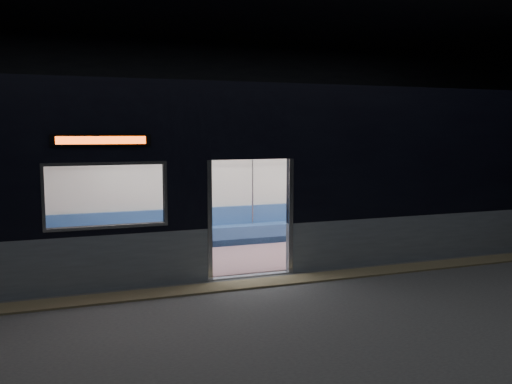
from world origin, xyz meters
TOP-DOWN VIEW (x-y plane):
  - station_floor at (0.00, 0.00)m, footprint 24.00×14.00m
  - station_envelope at (0.00, 0.00)m, footprint 24.00×14.00m
  - tactile_strip at (0.00, 0.55)m, footprint 22.80×0.50m
  - metro_car at (-0.00, 2.54)m, footprint 18.00×3.04m
  - passenger at (4.09, 3.55)m, footprint 0.37×0.64m
  - handbag at (4.10, 3.34)m, footprint 0.28×0.24m
  - transit_map at (5.00, 3.85)m, footprint 1.12×0.03m

SIDE VIEW (x-z plane):
  - station_floor at x=0.00m, z-range -0.01..0.00m
  - tactile_strip at x=0.00m, z-range 0.00..0.03m
  - handbag at x=4.10m, z-range 0.60..0.74m
  - passenger at x=4.09m, z-range 0.12..1.44m
  - transit_map at x=5.00m, z-range 1.15..1.88m
  - metro_car at x=0.00m, z-range 0.17..3.52m
  - station_envelope at x=0.00m, z-range 1.16..6.16m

